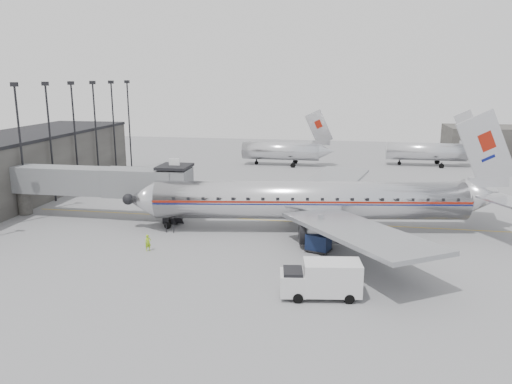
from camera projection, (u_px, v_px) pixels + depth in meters
The scene contains 12 objects.
ground at pixel (248, 236), 50.86m from camera, with size 160.00×160.00×0.00m, color slate.
terminal at pixel (8, 169), 65.30m from camera, with size 12.00×46.00×8.00m, color #353330.
apron_line at pixel (284, 221), 56.11m from camera, with size 0.15×60.00×0.01m, color gold.
jet_bridge at pixel (109, 183), 56.25m from camera, with size 21.00×6.20×7.10m.
floodlight_masts at pixel (63, 134), 66.09m from camera, with size 0.90×42.25×15.25m.
distant_aircraft_near at pixel (282, 150), 90.84m from camera, with size 16.39×3.20×10.26m.
distant_aircraft_mid at pixel (427, 151), 90.28m from camera, with size 16.39×3.20×10.26m.
airliner at pixel (318, 200), 52.18m from camera, with size 40.31×37.09×12.81m.
service_van at pixel (322, 279), 36.42m from camera, with size 6.11×3.06×2.75m.
baggage_cart_navy at pixel (318, 242), 46.07m from camera, with size 2.60×2.28×1.71m.
baggage_cart_white at pixel (400, 249), 44.42m from camera, with size 2.47×2.15×1.64m.
ramp_worker at pixel (148, 243), 46.34m from camera, with size 0.57×0.38×1.57m, color #8DBF16.
Camera 1 is at (9.22, -47.66, 15.85)m, focal length 35.00 mm.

